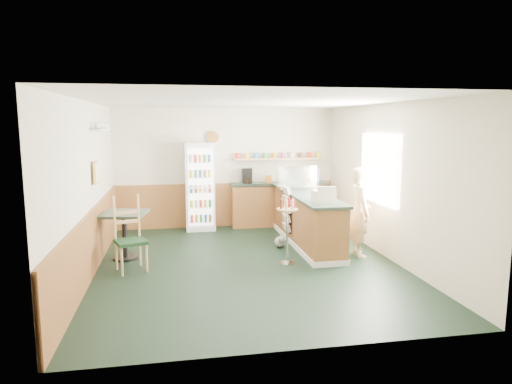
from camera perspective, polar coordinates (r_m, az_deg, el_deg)
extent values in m
plane|color=black|center=(7.79, -1.11, -9.02)|extent=(6.00, 6.00, 0.00)
cube|color=beige|center=(10.45, -3.77, 3.04)|extent=(5.00, 0.02, 2.70)
cube|color=beige|center=(7.52, -20.39, 0.36)|extent=(0.02, 6.00, 2.70)
cube|color=beige|center=(8.27, 16.31, 1.25)|extent=(0.02, 6.00, 2.70)
cube|color=silver|center=(7.43, -1.17, 11.32)|extent=(5.00, 6.00, 0.02)
cube|color=olive|center=(10.53, -3.70, -1.59)|extent=(4.98, 0.05, 1.00)
cube|color=olive|center=(7.67, -19.76, -5.93)|extent=(0.05, 5.98, 1.00)
cube|color=white|center=(8.49, 15.16, 2.84)|extent=(0.06, 1.45, 1.25)
cube|color=gold|center=(7.97, -19.42, 2.30)|extent=(0.03, 0.32, 0.38)
cube|color=white|center=(8.42, -18.79, 7.42)|extent=(0.18, 1.20, 0.03)
cylinder|color=olive|center=(10.31, -5.43, 6.84)|extent=(0.26, 0.04, 0.26)
cube|color=olive|center=(8.97, 6.33, -3.56)|extent=(0.60, 2.95, 0.95)
cube|color=white|center=(9.07, 6.29, -6.19)|extent=(0.64, 2.97, 0.10)
cube|color=#2B3B2F|center=(8.88, 6.38, -0.35)|extent=(0.68, 3.01, 0.05)
cube|color=olive|center=(10.57, 2.89, -1.68)|extent=(2.20, 0.38, 0.95)
cube|color=#2B3B2F|center=(10.49, 2.91, 1.06)|extent=(2.24, 0.42, 0.05)
cube|color=tan|center=(10.51, 2.83, 4.17)|extent=(2.10, 0.22, 0.04)
cube|color=black|center=(10.33, -1.14, 2.04)|extent=(0.22, 0.18, 0.34)
cylinder|color=#B2664C|center=(10.33, -2.32, 4.55)|extent=(0.10, 0.10, 0.12)
cylinder|color=#B2664C|center=(10.37, -1.16, 4.56)|extent=(0.10, 0.10, 0.12)
cylinder|color=#B2664C|center=(10.40, -0.01, 4.58)|extent=(0.10, 0.10, 0.12)
cylinder|color=#B2664C|center=(10.44, 1.14, 4.59)|extent=(0.10, 0.10, 0.12)
cylinder|color=#B2664C|center=(10.48, 2.27, 4.60)|extent=(0.10, 0.10, 0.12)
cylinder|color=#B2664C|center=(10.53, 3.40, 4.61)|extent=(0.10, 0.10, 0.12)
cylinder|color=#B2664C|center=(10.58, 4.51, 4.62)|extent=(0.10, 0.10, 0.12)
cylinder|color=#B2664C|center=(10.64, 5.61, 4.63)|extent=(0.10, 0.10, 0.12)
cylinder|color=#B2664C|center=(10.70, 6.70, 4.63)|extent=(0.10, 0.10, 0.12)
cylinder|color=#B2664C|center=(10.76, 7.78, 4.64)|extent=(0.10, 0.10, 0.12)
cube|color=white|center=(10.22, -7.04, 0.71)|extent=(0.64, 0.45, 1.94)
cube|color=white|center=(9.99, -6.97, 0.59)|extent=(0.54, 0.02, 1.71)
cube|color=silver|center=(9.92, -6.94, 0.54)|extent=(0.58, 0.02, 1.77)
cube|color=silver|center=(9.54, 5.19, 0.60)|extent=(0.81, 0.42, 0.06)
cube|color=silver|center=(9.51, 5.21, 1.98)|extent=(0.79, 0.41, 0.41)
cube|color=beige|center=(7.93, 8.45, -0.54)|extent=(0.35, 0.37, 0.20)
imported|color=tan|center=(8.30, 12.82, -2.47)|extent=(0.41, 0.55, 1.59)
cylinder|color=silver|center=(7.84, 3.87, -8.85)|extent=(0.28, 0.28, 0.02)
cylinder|color=silver|center=(7.71, 3.91, -5.56)|extent=(0.04, 0.04, 0.93)
cylinder|color=tan|center=(7.61, 3.94, -2.17)|extent=(0.36, 0.36, 0.02)
cylinder|color=red|center=(7.63, 4.72, -1.45)|extent=(0.05, 0.05, 0.16)
cylinder|color=red|center=(7.70, 4.10, -1.35)|extent=(0.05, 0.05, 0.16)
cylinder|color=red|center=(7.66, 3.34, -1.39)|extent=(0.05, 0.05, 0.16)
cylinder|color=red|center=(7.56, 3.17, -1.53)|extent=(0.05, 0.05, 0.16)
cylinder|color=red|center=(7.49, 3.80, -1.63)|extent=(0.05, 0.05, 0.16)
cylinder|color=red|center=(7.53, 4.58, -1.59)|extent=(0.05, 0.05, 0.16)
cube|color=black|center=(9.09, 3.94, -4.83)|extent=(0.05, 0.45, 0.03)
cube|color=silver|center=(9.07, 3.82, -4.40)|extent=(0.09, 0.41, 0.15)
cube|color=black|center=(9.05, 3.96, -3.69)|extent=(0.05, 0.45, 0.03)
cube|color=silver|center=(9.03, 3.84, -3.27)|extent=(0.09, 0.41, 0.15)
cube|color=black|center=(9.02, 3.97, -2.55)|extent=(0.05, 0.45, 0.03)
cube|color=silver|center=(9.00, 3.85, -2.12)|extent=(0.09, 0.41, 0.15)
cube|color=black|center=(8.98, 3.98, -1.40)|extent=(0.05, 0.45, 0.03)
cube|color=silver|center=(8.97, 3.86, -0.97)|extent=(0.09, 0.41, 0.15)
cube|color=black|center=(8.95, 3.99, -0.25)|extent=(0.05, 0.45, 0.03)
cube|color=silver|center=(8.94, 3.87, 0.19)|extent=(0.09, 0.41, 0.15)
cylinder|color=black|center=(8.39, -15.98, -7.91)|extent=(0.43, 0.43, 0.04)
cylinder|color=black|center=(8.29, -16.09, -5.33)|extent=(0.09, 0.09, 0.76)
cube|color=#2B3B2F|center=(8.21, -16.21, -2.62)|extent=(0.88, 0.88, 0.04)
cube|color=black|center=(7.59, -15.39, -6.02)|extent=(0.57, 0.57, 0.05)
cylinder|color=tan|center=(7.49, -16.93, -8.24)|extent=(0.04, 0.04, 0.47)
cylinder|color=tan|center=(7.45, -13.95, -8.20)|extent=(0.04, 0.04, 0.47)
cylinder|color=tan|center=(7.86, -16.61, -7.43)|extent=(0.04, 0.04, 0.47)
cylinder|color=tan|center=(7.82, -13.77, -7.39)|extent=(0.04, 0.04, 0.47)
cube|color=tan|center=(7.70, -15.36, -3.01)|extent=(0.40, 0.17, 0.73)
sphere|color=gray|center=(8.80, 3.01, -6.25)|extent=(0.21, 0.21, 0.21)
sphere|color=gray|center=(8.68, 3.17, -5.88)|extent=(0.12, 0.12, 0.12)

